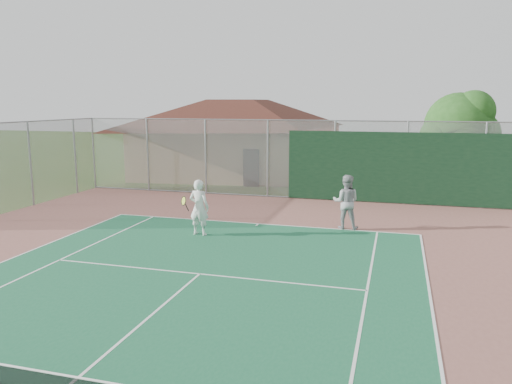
# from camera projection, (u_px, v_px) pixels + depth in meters

# --- Properties ---
(back_fence) EXTENTS (20.08, 0.11, 3.53)m
(back_fence) POSITION_uv_depth(u_px,v_px,m) (337.00, 163.00, 21.66)
(back_fence) COLOR gray
(back_fence) RESTS_ON ground
(side_fence_left) EXTENTS (0.08, 9.00, 3.50)m
(side_fence_left) POSITION_uv_depth(u_px,v_px,m) (31.00, 164.00, 20.67)
(side_fence_left) COLOR gray
(side_fence_left) RESTS_ON ground
(clubhouse) EXTENTS (13.06, 9.50, 5.26)m
(clubhouse) POSITION_uv_depth(u_px,v_px,m) (239.00, 130.00, 29.15)
(clubhouse) COLOR tan
(clubhouse) RESTS_ON ground
(bleachers) EXTENTS (3.63, 2.66, 1.18)m
(bleachers) POSITION_uv_depth(u_px,v_px,m) (167.00, 168.00, 27.98)
(bleachers) COLOR #B04728
(bleachers) RESTS_ON ground
(tree) EXTENTS (3.44, 3.25, 4.79)m
(tree) POSITION_uv_depth(u_px,v_px,m) (460.00, 128.00, 21.73)
(tree) COLOR #3B2415
(tree) RESTS_ON ground
(player_white_front) EXTENTS (0.93, 0.72, 1.82)m
(player_white_front) POSITION_uv_depth(u_px,v_px,m) (199.00, 208.00, 16.07)
(player_white_front) COLOR white
(player_white_front) RESTS_ON ground
(player_grey_back) EXTENTS (0.92, 0.73, 1.85)m
(player_grey_back) POSITION_uv_depth(u_px,v_px,m) (346.00, 202.00, 16.90)
(player_grey_back) COLOR #999B9D
(player_grey_back) RESTS_ON ground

